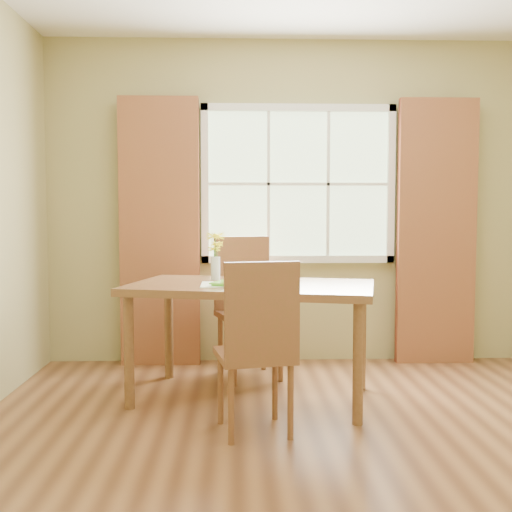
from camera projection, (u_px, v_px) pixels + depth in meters
The scene contains 12 objects.
room at pixel (334, 195), 3.16m from camera, with size 4.24×3.84×2.74m.
window at pixel (298, 184), 5.01m from camera, with size 1.62×0.06×1.32m.
curtain_left at pixel (160, 232), 4.91m from camera, with size 0.65×0.08×2.20m, color maroon.
curtain_right at pixel (436, 232), 4.99m from camera, with size 0.65×0.08×2.20m, color maroon.
dining_table at pixel (252, 296), 4.02m from camera, with size 1.77×1.25×0.78m.
chair_near at pixel (258, 341), 3.33m from camera, with size 0.49×0.49×1.00m.
chair_far at pixel (246, 300), 4.63m from camera, with size 0.56×0.56×1.08m.
placemat at pixel (235, 285), 3.94m from camera, with size 0.45×0.33×0.01m, color beige.
plate at pixel (232, 284), 3.90m from camera, with size 0.23×0.23×0.01m, color #70E338.
croissant_sandwich at pixel (239, 274), 3.92m from camera, with size 0.18×0.14×0.12m.
water_glass at pixel (288, 278), 3.84m from camera, with size 0.08×0.08×0.12m.
flower_vase at pixel (215, 251), 4.24m from camera, with size 0.14×0.14×0.34m.
Camera 1 is at (-0.52, -3.16, 1.25)m, focal length 42.00 mm.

